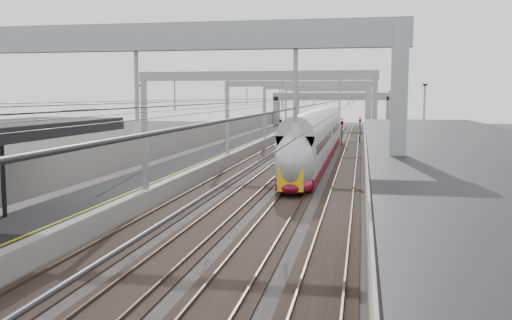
% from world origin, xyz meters
% --- Properties ---
extents(platform_left, '(4.00, 120.00, 1.00)m').
position_xyz_m(platform_left, '(-8.00, 45.00, 0.50)').
color(platform_left, black).
rests_on(platform_left, ground).
extents(platform_right, '(4.00, 120.00, 1.00)m').
position_xyz_m(platform_right, '(8.00, 45.00, 0.50)').
color(platform_right, black).
rests_on(platform_right, ground).
extents(tracks, '(11.40, 140.00, 0.20)m').
position_xyz_m(tracks, '(0.00, 45.00, 0.05)').
color(tracks, black).
rests_on(tracks, ground).
extents(overhead_line, '(13.00, 140.00, 6.60)m').
position_xyz_m(overhead_line, '(0.00, 51.62, 6.14)').
color(overhead_line, '#91949A').
rests_on(overhead_line, platform_left).
extents(canopy_right, '(4.40, 30.00, 4.24)m').
position_xyz_m(canopy_right, '(8.03, 2.99, 5.09)').
color(canopy_right, black).
rests_on(canopy_right, platform_right).
extents(overbridge, '(22.00, 2.20, 6.90)m').
position_xyz_m(overbridge, '(0.00, 100.00, 5.31)').
color(overbridge, gray).
rests_on(overbridge, ground).
extents(wall_left, '(0.30, 120.00, 3.20)m').
position_xyz_m(wall_left, '(-11.20, 45.00, 1.60)').
color(wall_left, gray).
rests_on(wall_left, ground).
extents(wall_right, '(0.30, 120.00, 3.20)m').
position_xyz_m(wall_right, '(11.20, 45.00, 1.60)').
color(wall_right, gray).
rests_on(wall_right, ground).
extents(train, '(2.51, 45.72, 3.98)m').
position_xyz_m(train, '(1.50, 46.84, 1.96)').
color(train, maroon).
rests_on(train, ground).
extents(signal_green, '(0.32, 0.32, 3.48)m').
position_xyz_m(signal_green, '(-5.20, 68.52, 2.42)').
color(signal_green, black).
rests_on(signal_green, ground).
extents(signal_red_near, '(0.32, 0.32, 3.48)m').
position_xyz_m(signal_red_near, '(3.20, 64.20, 2.42)').
color(signal_red_near, black).
rests_on(signal_red_near, ground).
extents(signal_red_far, '(0.32, 0.32, 3.48)m').
position_xyz_m(signal_red_far, '(5.40, 70.94, 2.42)').
color(signal_red_far, black).
rests_on(signal_red_far, ground).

